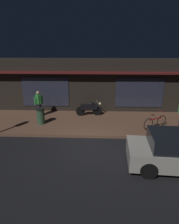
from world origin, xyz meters
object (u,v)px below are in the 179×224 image
at_px(motorcycle, 89,108).
at_px(bicycle_parked, 155,122).
at_px(trash_bin, 41,116).
at_px(person_photographer, 39,103).

bearing_deg(motorcycle, bicycle_parked, -27.95).
bearing_deg(trash_bin, motorcycle, 29.70).
height_order(person_photographer, trash_bin, person_photographer).
relative_size(motorcycle, trash_bin, 1.83).
bearing_deg(bicycle_parked, person_photographer, 166.38).
bearing_deg(bicycle_parked, motorcycle, 152.05).
distance_m(motorcycle, trash_bin, 3.21).
relative_size(person_photographer, trash_bin, 1.80).
height_order(motorcycle, person_photographer, person_photographer).
relative_size(motorcycle, bicycle_parked, 1.18).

